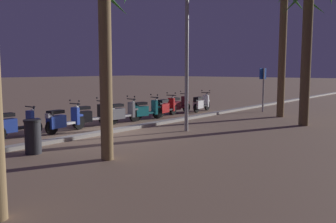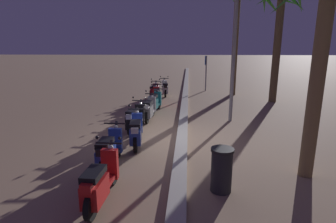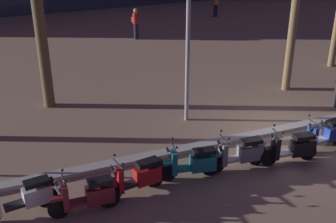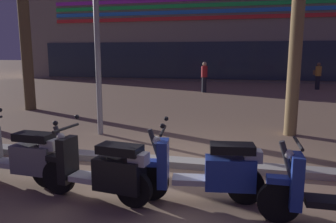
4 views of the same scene
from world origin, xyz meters
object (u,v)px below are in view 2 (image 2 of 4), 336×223
Objects in this scene: scooter_black_second_in_line at (135,119)px; palm_tree_by_mall_entrance at (280,14)px; scooter_red_tail_end at (100,182)px; litter_bin at (222,169)px; scooter_teal_mid_centre at (155,103)px; street_lamp at (237,5)px; scooter_white_gap_after_mid at (165,89)px; scooter_red_lead_nearest at (157,96)px; scooter_maroon_mid_front at (154,92)px; scooter_blue_far_back at (136,132)px; palm_tree_near_sign at (237,14)px; scooter_blue_last_in_row at (109,152)px; crossing_sign at (206,69)px; scooter_grey_mid_rear at (149,109)px.

palm_tree_by_mall_entrance is at bearing 132.12° from scooter_black_second_in_line.
scooter_red_tail_end reaches higher than litter_bin.
scooter_red_tail_end is (7.58, -0.10, -0.00)m from scooter_teal_mid_centre.
street_lamp is at bearing 69.18° from scooter_teal_mid_centre.
palm_tree_by_mall_entrance is 6.54× the size of litter_bin.
scooter_white_gap_after_mid is 2.80m from scooter_red_lead_nearest.
scooter_maroon_mid_front is at bearing -138.58° from street_lamp.
palm_tree_by_mall_entrance is 0.83× the size of street_lamp.
scooter_maroon_mid_front is at bearing -178.38° from scooter_red_tail_end.
street_lamp is (-1.73, 3.64, 4.06)m from scooter_black_second_in_line.
street_lamp is (5.64, 3.21, 4.07)m from scooter_white_gap_after_mid.
scooter_blue_far_back is at bearing 178.42° from scooter_red_tail_end.
scooter_white_gap_after_mid is at bearing 161.17° from scooter_maroon_mid_front.
scooter_black_second_in_line is 0.26× the size of palm_tree_near_sign.
scooter_maroon_mid_front reaches higher than scooter_blue_last_in_row.
scooter_blue_far_back is 11.36m from palm_tree_near_sign.
crossing_sign is 13.56m from litter_bin.
palm_tree_near_sign is at bearing 145.88° from scooter_grey_mid_rear.
scooter_black_second_in_line is 0.97× the size of scooter_red_tail_end.
scooter_maroon_mid_front is 2.97m from scooter_teal_mid_centre.
scooter_blue_far_back is at bearing -137.56° from litter_bin.
crossing_sign reaches higher than scooter_grey_mid_rear.
crossing_sign is at bearing 160.91° from scooter_grey_mid_rear.
palm_tree_near_sign is (-6.51, 4.41, 4.45)m from scooter_grey_mid_rear.
crossing_sign is at bearing -132.96° from palm_tree_near_sign.
scooter_grey_mid_rear is at bearing 0.85° from scooter_red_lead_nearest.
street_lamp reaches higher than scooter_grey_mid_rear.
scooter_white_gap_after_mid is 0.27× the size of palm_tree_near_sign.
scooter_maroon_mid_front is at bearing -177.02° from scooter_blue_far_back.
scooter_blue_last_in_row is at bearing -2.44° from scooter_white_gap_after_mid.
street_lamp is at bearing -34.84° from palm_tree_by_mall_entrance.
palm_tree_by_mall_entrance is (3.61, 3.51, 3.12)m from crossing_sign.
scooter_blue_far_back is 0.25× the size of street_lamp.
scooter_blue_far_back and scooter_red_tail_end have the same top height.
scooter_black_second_in_line is at bearing -3.06° from scooter_red_lead_nearest.
scooter_maroon_mid_front is (1.44, -0.49, 0.00)m from scooter_white_gap_after_mid.
scooter_red_tail_end is (4.60, 0.23, -0.01)m from scooter_black_second_in_line.
scooter_red_lead_nearest is 8.85m from litter_bin.
scooter_maroon_mid_front is at bearing -179.72° from scooter_blue_last_in_row.
scooter_blue_last_in_row is at bearing -11.30° from scooter_blue_far_back.
scooter_blue_last_in_row is 0.29× the size of palm_tree_by_mall_entrance.
scooter_white_gap_after_mid and scooter_blue_far_back have the same top height.
scooter_teal_mid_centre is at bearing -64.60° from palm_tree_by_mall_entrance.
scooter_grey_mid_rear is 2.98m from scooter_blue_far_back.
litter_bin is 0.13× the size of street_lamp.
scooter_blue_far_back is at bearing 168.70° from scooter_blue_last_in_row.
scooter_red_lead_nearest is 7.73m from scooter_blue_last_in_row.
scooter_white_gap_after_mid is 11.53m from litter_bin.
palm_tree_near_sign reaches higher than scooter_blue_far_back.
litter_bin is (5.48, 2.32, 0.02)m from scooter_grey_mid_rear.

